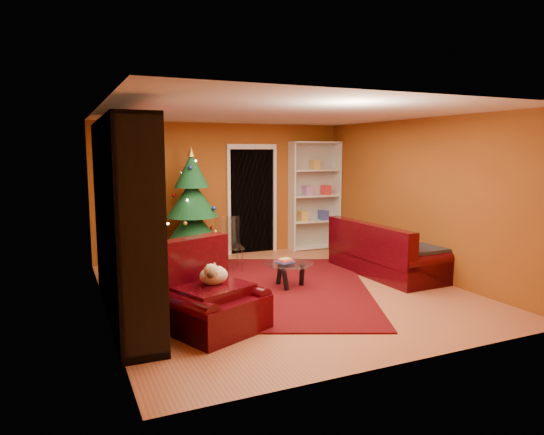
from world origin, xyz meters
name	(u,v)px	position (x,y,z in m)	size (l,w,h in m)	color
floor	(283,292)	(0.00, 0.00, -0.03)	(5.00, 5.50, 0.05)	#AD5D3A
ceiling	(283,111)	(0.00, 0.00, 2.62)	(5.00, 5.50, 0.05)	silver
wall_back	(223,190)	(0.00, 2.77, 1.30)	(5.00, 0.05, 2.60)	#8F4917
wall_left	(101,213)	(-2.52, 0.00, 1.30)	(0.05, 5.50, 2.60)	#8F4917
wall_right	(420,197)	(2.52, 0.00, 1.30)	(0.05, 5.50, 2.60)	#8F4917
doorway	(252,201)	(0.60, 2.73, 1.05)	(1.06, 0.60, 2.16)	black
rug	(260,287)	(-0.27, 0.25, 0.01)	(3.23, 3.76, 0.02)	#53080D
media_unit	(123,219)	(-2.27, -0.12, 1.22)	(0.49, 3.19, 2.45)	black
christmas_tree	(192,207)	(-0.79, 2.15, 1.06)	(1.22, 1.22, 2.18)	#0D3F1E
gift_box_teal	(144,265)	(-1.73, 1.85, 0.15)	(0.31, 0.31, 0.31)	teal
gift_box_green	(189,266)	(-1.02, 1.62, 0.12)	(0.24, 0.24, 0.24)	#265F2D
gift_box_red	(169,256)	(-1.14, 2.59, 0.11)	(0.22, 0.22, 0.22)	#A10E13
white_bookshelf	(314,196)	(1.95, 2.57, 1.13)	(1.07, 0.39, 2.32)	white
armchair	(214,294)	(-1.42, -1.12, 0.42)	(1.08, 1.08, 0.85)	black
dog	(214,276)	(-1.39, -1.05, 0.63)	(0.40, 0.30, 0.28)	beige
sofa	(387,248)	(2.02, 0.18, 0.45)	(2.11, 0.95, 0.91)	black
coffee_table	(289,275)	(0.14, 0.09, 0.20)	(0.75, 0.75, 0.47)	gray
acrylic_chair	(230,247)	(-0.35, 1.41, 0.42)	(0.43, 0.47, 0.85)	#66605B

